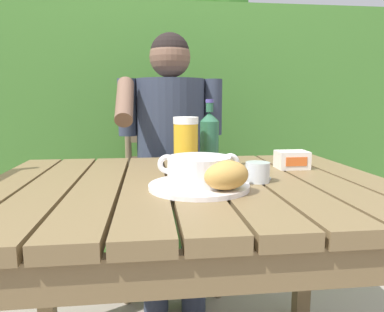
% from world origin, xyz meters
% --- Properties ---
extents(dining_table, '(1.14, 0.86, 0.73)m').
position_xyz_m(dining_table, '(0.00, 0.00, 0.63)').
color(dining_table, brown).
rests_on(dining_table, ground_plane).
extents(hedge_backdrop, '(3.06, 0.87, 1.95)m').
position_xyz_m(hedge_backdrop, '(0.03, 1.46, 0.89)').
color(hedge_backdrop, '#41782E').
rests_on(hedge_backdrop, ground_plane).
extents(chair_near_diner, '(0.47, 0.43, 0.93)m').
position_xyz_m(chair_near_diner, '(-0.01, 0.87, 0.47)').
color(chair_near_diner, brown).
rests_on(chair_near_diner, ground_plane).
extents(person_eating, '(0.48, 0.47, 1.26)m').
position_xyz_m(person_eating, '(-0.01, 0.67, 0.74)').
color(person_eating, '#30384A').
rests_on(person_eating, ground_plane).
extents(serving_plate, '(0.26, 0.26, 0.01)m').
position_xyz_m(serving_plate, '(0.01, -0.09, 0.73)').
color(serving_plate, white).
rests_on(serving_plate, dining_table).
extents(soup_bowl, '(0.21, 0.16, 0.08)m').
position_xyz_m(soup_bowl, '(0.01, -0.09, 0.78)').
color(soup_bowl, white).
rests_on(soup_bowl, serving_plate).
extents(bread_roll, '(0.15, 0.13, 0.07)m').
position_xyz_m(bread_roll, '(0.07, -0.16, 0.77)').
color(bread_roll, '#BF8F44').
rests_on(bread_roll, serving_plate).
extents(beer_glass, '(0.08, 0.08, 0.18)m').
position_xyz_m(beer_glass, '(-0.00, 0.12, 0.81)').
color(beer_glass, gold).
rests_on(beer_glass, dining_table).
extents(beer_bottle, '(0.06, 0.06, 0.23)m').
position_xyz_m(beer_bottle, '(0.09, 0.18, 0.82)').
color(beer_bottle, '#275B3E').
rests_on(beer_bottle, dining_table).
extents(water_glass_small, '(0.07, 0.07, 0.06)m').
position_xyz_m(water_glass_small, '(0.19, -0.04, 0.75)').
color(water_glass_small, silver).
rests_on(water_glass_small, dining_table).
extents(butter_tub, '(0.10, 0.08, 0.06)m').
position_xyz_m(butter_tub, '(0.36, 0.15, 0.76)').
color(butter_tub, white).
rests_on(butter_tub, dining_table).
extents(table_knife, '(0.17, 0.07, 0.01)m').
position_xyz_m(table_knife, '(0.14, 0.02, 0.73)').
color(table_knife, silver).
rests_on(table_knife, dining_table).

